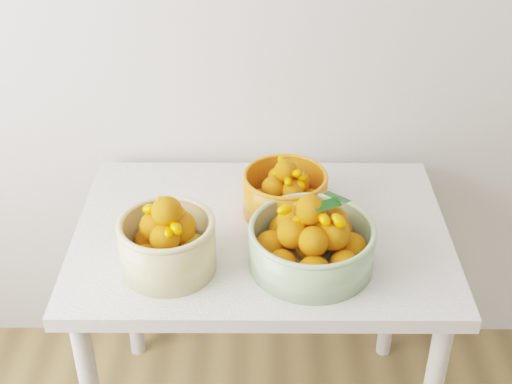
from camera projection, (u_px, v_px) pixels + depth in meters
table at (261, 258)px, 1.96m from camera, size 1.00×0.70×0.75m
bowl_cream at (168, 242)px, 1.73m from camera, size 0.32×0.32×0.20m
bowl_green at (312, 241)px, 1.75m from camera, size 0.35×0.35×0.20m
bowl_orange at (285, 193)px, 1.94m from camera, size 0.30×0.30×0.17m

